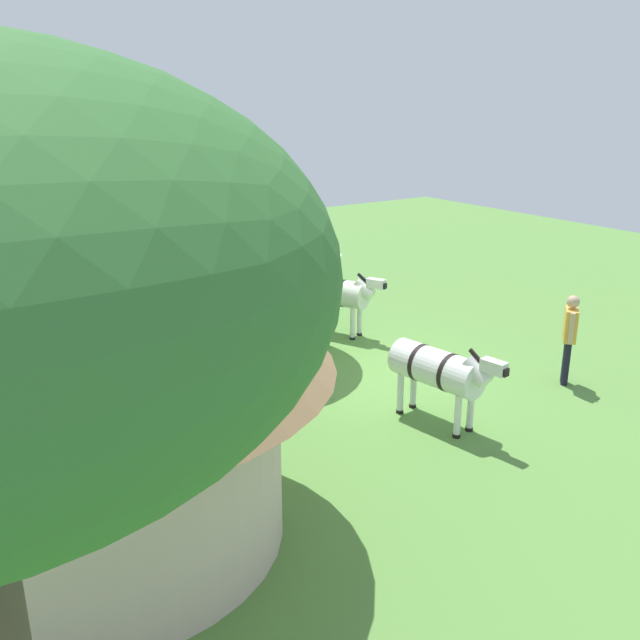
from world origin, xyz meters
The scene contains 11 objects.
ground_plane centered at (0.00, 0.00, 0.00)m, with size 36.00×36.00×0.00m, color #56873C.
thatched_hut centered at (-2.35, 5.83, 2.56)m, with size 5.68×5.68×4.54m.
shade_umbrella centered at (2.23, 1.56, 2.67)m, with size 4.15×4.15×3.18m.
patio_dining_table centered at (2.23, 1.56, 0.66)m, with size 1.33×1.13×0.74m.
patio_chair_west_end centered at (3.16, 2.22, 0.52)m, with size 0.60×0.60×0.90m.
patio_chair_near_hut centered at (1.30, 0.88, 0.52)m, with size 0.60×0.60×0.90m.
guest_beside_umbrella centered at (2.60, 3.28, 0.97)m, with size 0.58×0.22×1.62m.
guest_behind_table centered at (1.40, 3.12, 0.99)m, with size 0.52×0.41×1.65m.
standing_watcher centered at (-2.49, -2.86, 1.05)m, with size 0.47×0.50×1.74m.
zebra_nearest_camera centered at (2.32, -0.90, 0.97)m, with size 2.13×1.24×1.51m.
zebra_by_umbrella centered at (-2.35, 0.30, 0.95)m, with size 2.25×0.85×1.49m.
Camera 1 is at (-9.85, 7.68, 5.20)m, focal length 38.35 mm.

